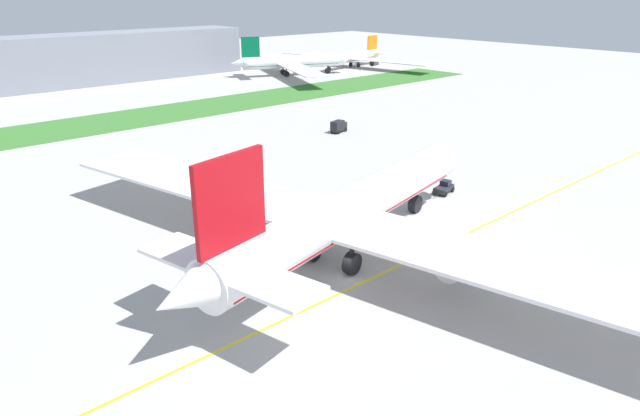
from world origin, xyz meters
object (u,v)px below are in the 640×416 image
(airliner_foreground, at_px, (346,213))
(service_truck_baggage_loader, at_px, (339,126))
(parked_airliner_far_right, at_px, (290,62))
(parked_airliner_far_outer, at_px, (352,57))
(ground_crew_wingwalker_port, at_px, (346,221))
(pushback_tug, at_px, (444,188))

(airliner_foreground, relative_size, service_truck_baggage_loader, 19.31)
(parked_airliner_far_right, xyz_separation_m, parked_airliner_far_outer, (36.25, 0.76, -0.96))
(ground_crew_wingwalker_port, height_order, service_truck_baggage_loader, service_truck_baggage_loader)
(pushback_tug, xyz_separation_m, service_truck_baggage_loader, (16.99, 44.83, 0.60))
(pushback_tug, xyz_separation_m, ground_crew_wingwalker_port, (-23.52, 0.91, -0.04))
(ground_crew_wingwalker_port, xyz_separation_m, service_truck_baggage_loader, (40.52, 43.92, 0.64))
(airliner_foreground, relative_size, parked_airliner_far_right, 1.31)
(pushback_tug, bearing_deg, parked_airliner_far_right, 61.57)
(pushback_tug, bearing_deg, parked_airliner_far_outer, 50.70)
(airliner_foreground, xyz_separation_m, ground_crew_wingwalker_port, (7.48, 7.53, -5.59))
(ground_crew_wingwalker_port, relative_size, parked_airliner_far_outer, 0.02)
(ground_crew_wingwalker_port, bearing_deg, service_truck_baggage_loader, 47.31)
(airliner_foreground, bearing_deg, pushback_tug, 12.05)
(parked_airliner_far_right, bearing_deg, parked_airliner_far_outer, 1.19)
(airliner_foreground, bearing_deg, service_truck_baggage_loader, 46.99)
(pushback_tug, relative_size, service_truck_baggage_loader, 1.23)
(parked_airliner_far_right, relative_size, parked_airliner_far_outer, 0.95)
(pushback_tug, bearing_deg, service_truck_baggage_loader, 69.24)
(ground_crew_wingwalker_port, bearing_deg, airliner_foreground, -134.81)
(pushback_tug, height_order, ground_crew_wingwalker_port, pushback_tug)
(pushback_tug, distance_m, parked_airliner_far_outer, 167.09)
(airliner_foreground, xyz_separation_m, pushback_tug, (31.00, 6.62, -5.55))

